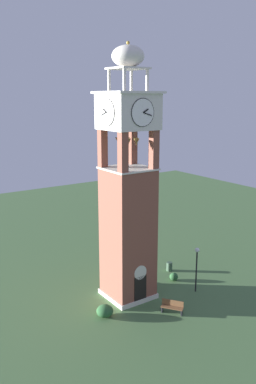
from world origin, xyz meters
TOP-DOWN VIEW (x-y plane):
  - ground at (0.00, 0.00)m, footprint 80.00×80.00m
  - clock_tower at (-0.00, -0.00)m, footprint 3.84×3.84m
  - park_bench at (1.13, -4.00)m, footprint 1.28×1.56m
  - lamp_post at (4.86, -2.55)m, footprint 0.36×0.36m
  - trash_bin at (5.70, 1.69)m, footprint 0.52×0.52m
  - shrub_near_entry at (-3.13, -1.63)m, footprint 1.21×1.21m
  - shrub_left_of_tower at (4.73, -0.04)m, footprint 0.72×0.72m

SIDE VIEW (x-z plane):
  - ground at x=0.00m, z-range 0.00..0.00m
  - shrub_left_of_tower at x=4.73m, z-range 0.00..0.67m
  - trash_bin at x=5.70m, z-range 0.00..0.80m
  - shrub_near_entry at x=-3.13m, z-range 0.00..0.84m
  - park_bench at x=1.13m, z-range 0.01..0.96m
  - lamp_post at x=4.86m, z-range 0.73..4.45m
  - clock_tower at x=0.00m, z-range -1.64..17.34m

